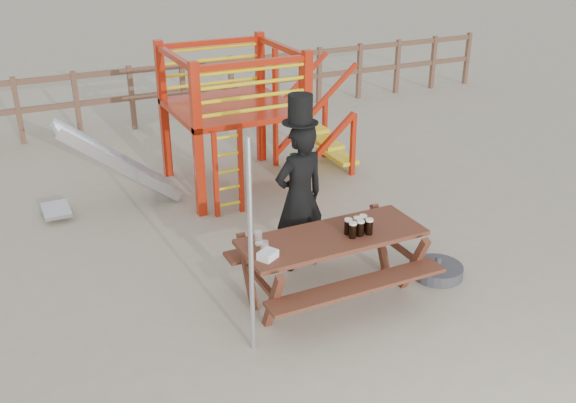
# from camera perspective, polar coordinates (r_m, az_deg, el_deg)

# --- Properties ---
(ground) EXTENTS (60.00, 60.00, 0.00)m
(ground) POSITION_cam_1_polar(r_m,az_deg,el_deg) (6.86, 5.00, -9.30)
(ground) COLOR tan
(ground) RESTS_ON ground
(back_fence) EXTENTS (15.09, 0.09, 1.20)m
(back_fence) POSITION_cam_1_polar(r_m,az_deg,el_deg) (12.60, -11.53, 9.88)
(back_fence) COLOR brown
(back_fence) RESTS_ON ground
(playground_fort) EXTENTS (4.71, 1.84, 2.10)m
(playground_fort) POSITION_cam_1_polar(r_m,az_deg,el_deg) (9.40, -5.36, 7.47)
(playground_fort) COLOR #B5220C
(playground_fort) RESTS_ON ground
(picnic_table) EXTENTS (1.94, 1.34, 0.75)m
(picnic_table) POSITION_cam_1_polar(r_m,az_deg,el_deg) (6.76, 3.91, -5.08)
(picnic_table) COLOR brown
(picnic_table) RESTS_ON ground
(man_with_hat) EXTENTS (0.69, 0.50, 2.05)m
(man_with_hat) POSITION_cam_1_polar(r_m,az_deg,el_deg) (7.15, 1.03, 0.71)
(man_with_hat) COLOR black
(man_with_hat) RESTS_ON ground
(metal_pole) EXTENTS (0.05, 0.05, 2.11)m
(metal_pole) POSITION_cam_1_polar(r_m,az_deg,el_deg) (5.70, -3.32, -4.37)
(metal_pole) COLOR #B2B2B7
(metal_pole) RESTS_ON ground
(parasol_base) EXTENTS (0.58, 0.58, 0.24)m
(parasol_base) POSITION_cam_1_polar(r_m,az_deg,el_deg) (7.52, 13.13, -5.99)
(parasol_base) COLOR #39383E
(parasol_base) RESTS_ON ground
(paper_bag) EXTENTS (0.23, 0.21, 0.08)m
(paper_bag) POSITION_cam_1_polar(r_m,az_deg,el_deg) (6.16, -1.81, -4.77)
(paper_bag) COLOR white
(paper_bag) RESTS_ON picnic_table
(stout_pints) EXTENTS (0.27, 0.18, 0.17)m
(stout_pints) POSITION_cam_1_polar(r_m,az_deg,el_deg) (6.64, 6.27, -2.21)
(stout_pints) COLOR black
(stout_pints) RESTS_ON picnic_table
(empty_glasses) EXTENTS (0.11, 0.30, 0.15)m
(empty_glasses) POSITION_cam_1_polar(r_m,az_deg,el_deg) (6.31, -2.37, -3.77)
(empty_glasses) COLOR silver
(empty_glasses) RESTS_ON picnic_table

